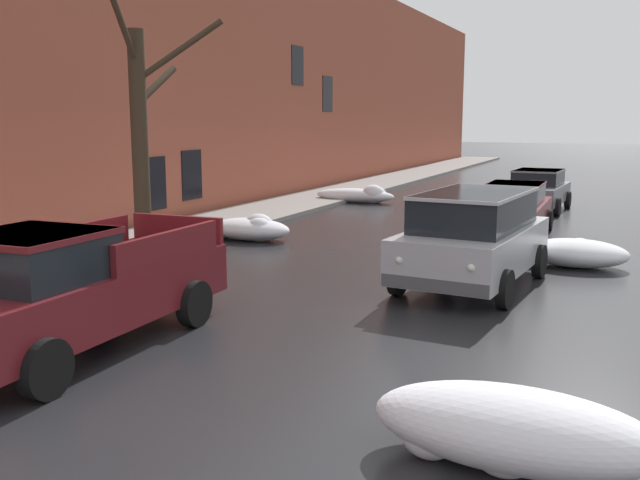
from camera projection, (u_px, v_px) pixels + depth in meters
left_sidewalk_slab at (216, 223)px, 21.29m from camera, size 2.92×80.00×0.13m
brick_townhouse_facade at (157, 60)px, 21.26m from camera, size 0.63×80.00×9.90m
snow_bank_near_corner_left at (361, 195)px, 27.04m from camera, size 3.18×0.92×0.71m
snow_bank_along_left_kerb at (576, 253)px, 15.32m from camera, size 2.20×1.34×0.60m
snow_bank_mid_block_left at (60, 269)px, 13.50m from camera, size 2.34×1.43×0.68m
snow_bank_near_corner_right at (508, 430)px, 6.47m from camera, size 2.64×1.18×0.73m
snow_bank_along_right_kerb at (252, 229)px, 18.66m from camera, size 2.30×1.27×0.70m
bare_tree_second_along_sidewalk at (142, 135)px, 15.62m from camera, size 1.85×2.88×5.74m
pickup_truck_maroon_approaching_near_lane at (68, 289)px, 9.60m from camera, size 2.19×5.31×1.76m
suv_silver_parked_kerbside_close at (474, 235)px, 13.41m from camera, size 2.41×4.53×1.82m
sedan_maroon_parked_kerbside_mid at (513, 208)px, 19.43m from camera, size 1.93×4.36×1.42m
sedan_grey_parked_far_down_block at (537, 189)px, 24.69m from camera, size 2.13×3.98×1.42m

